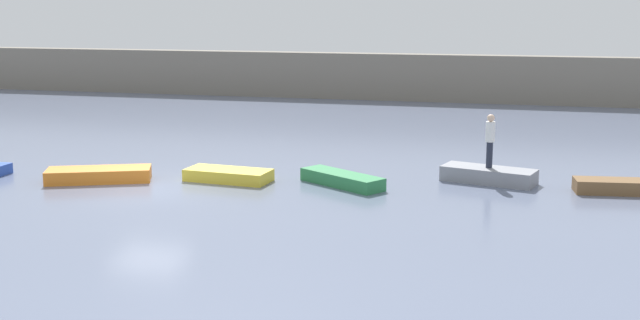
# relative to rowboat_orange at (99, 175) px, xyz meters

# --- Properties ---
(ground_plane) EXTENTS (120.00, 120.00, 0.00)m
(ground_plane) POSITION_rel_rowboat_orange_xyz_m (2.21, -0.74, -0.23)
(ground_plane) COLOR slate
(embankment_wall) EXTENTS (80.00, 1.20, 2.91)m
(embankment_wall) POSITION_rel_rowboat_orange_xyz_m (2.21, 26.06, 1.22)
(embankment_wall) COLOR gray
(embankment_wall) RESTS_ON ground_plane
(rowboat_orange) EXTENTS (3.76, 2.52, 0.47)m
(rowboat_orange) POSITION_rel_rowboat_orange_xyz_m (0.00, 0.00, 0.00)
(rowboat_orange) COLOR orange
(rowboat_orange) RESTS_ON ground_plane
(rowboat_yellow) EXTENTS (3.08, 1.54, 0.42)m
(rowboat_yellow) POSITION_rel_rowboat_orange_xyz_m (4.36, 1.18, -0.02)
(rowboat_yellow) COLOR gold
(rowboat_yellow) RESTS_ON ground_plane
(rowboat_green) EXTENTS (3.24, 2.55, 0.43)m
(rowboat_green) POSITION_rel_rowboat_orange_xyz_m (8.38, 1.46, -0.02)
(rowboat_green) COLOR #2D7F47
(rowboat_green) RESTS_ON ground_plane
(rowboat_grey) EXTENTS (3.38, 1.96, 0.52)m
(rowboat_grey) POSITION_rel_rowboat_orange_xyz_m (13.21, 3.17, 0.03)
(rowboat_grey) COLOR gray
(rowboat_grey) RESTS_ON ground_plane
(rowboat_brown) EXTENTS (3.23, 1.35, 0.45)m
(rowboat_brown) POSITION_rel_rowboat_orange_xyz_m (17.58, 2.62, -0.01)
(rowboat_brown) COLOR brown
(rowboat_brown) RESTS_ON ground_plane
(person_white_shirt) EXTENTS (0.32, 0.32, 1.87)m
(person_white_shirt) POSITION_rel_rowboat_orange_xyz_m (13.21, 3.17, 1.34)
(person_white_shirt) COLOR #232838
(person_white_shirt) RESTS_ON rowboat_grey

